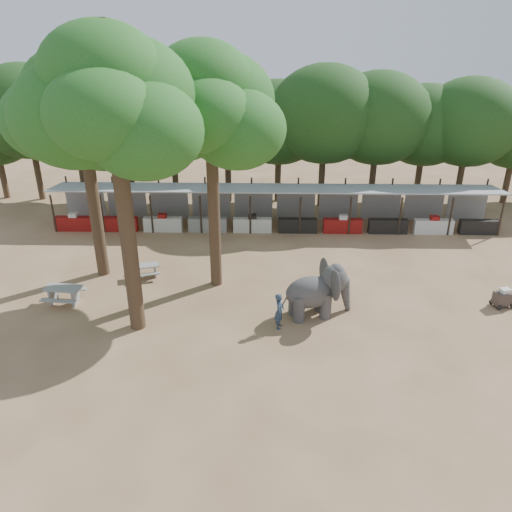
{
  "coord_description": "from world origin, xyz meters",
  "views": [
    {
      "loc": [
        -0.52,
        -16.06,
        11.79
      ],
      "look_at": [
        -1.0,
        5.0,
        2.0
      ],
      "focal_mm": 35.0,
      "sensor_mm": 36.0,
      "label": 1
    }
  ],
  "objects_px": {
    "yard_tree_left": "(79,111)",
    "yard_tree_back": "(207,107)",
    "elephant": "(318,290)",
    "picnic_table_near": "(64,293)",
    "cart_front": "(503,298)",
    "yard_tree_center": "(110,105)",
    "picnic_table_far": "(146,269)",
    "handler": "(279,311)"
  },
  "relations": [
    {
      "from": "yard_tree_left",
      "to": "yard_tree_back",
      "type": "xyz_separation_m",
      "value": [
        6.0,
        -1.0,
        0.34
      ]
    },
    {
      "from": "elephant",
      "to": "picnic_table_near",
      "type": "relative_size",
      "value": 1.81
    },
    {
      "from": "cart_front",
      "to": "yard_tree_left",
      "type": "bearing_deg",
      "value": 156.33
    },
    {
      "from": "yard_tree_center",
      "to": "elephant",
      "type": "xyz_separation_m",
      "value": [
        7.92,
        1.0,
        -8.01
      ]
    },
    {
      "from": "picnic_table_far",
      "to": "yard_tree_left",
      "type": "bearing_deg",
      "value": 150.09
    },
    {
      "from": "yard_tree_left",
      "to": "handler",
      "type": "bearing_deg",
      "value": -29.14
    },
    {
      "from": "yard_tree_back",
      "to": "elephant",
      "type": "bearing_deg",
      "value": -31.4
    },
    {
      "from": "cart_front",
      "to": "yard_tree_back",
      "type": "bearing_deg",
      "value": 156.49
    },
    {
      "from": "picnic_table_far",
      "to": "yard_tree_back",
      "type": "bearing_deg",
      "value": -23.77
    },
    {
      "from": "picnic_table_far",
      "to": "handler",
      "type": "bearing_deg",
      "value": -50.91
    },
    {
      "from": "yard_tree_center",
      "to": "picnic_table_far",
      "type": "xyz_separation_m",
      "value": [
        -0.55,
        4.43,
        -8.76
      ]
    },
    {
      "from": "yard_tree_center",
      "to": "picnic_table_near",
      "type": "xyz_separation_m",
      "value": [
        -3.74,
        1.71,
        -8.67
      ]
    },
    {
      "from": "picnic_table_near",
      "to": "picnic_table_far",
      "type": "bearing_deg",
      "value": 45.74
    },
    {
      "from": "picnic_table_far",
      "to": "cart_front",
      "type": "xyz_separation_m",
      "value": [
        17.04,
        -2.56,
        0.01
      ]
    },
    {
      "from": "yard_tree_left",
      "to": "yard_tree_back",
      "type": "height_order",
      "value": "yard_tree_back"
    },
    {
      "from": "yard_tree_left",
      "to": "elephant",
      "type": "relative_size",
      "value": 3.41
    },
    {
      "from": "yard_tree_left",
      "to": "yard_tree_center",
      "type": "bearing_deg",
      "value": -59.04
    },
    {
      "from": "picnic_table_near",
      "to": "yard_tree_left",
      "type": "bearing_deg",
      "value": 82.68
    },
    {
      "from": "handler",
      "to": "cart_front",
      "type": "distance_m",
      "value": 10.5
    },
    {
      "from": "yard_tree_left",
      "to": "elephant",
      "type": "bearing_deg",
      "value": -20.13
    },
    {
      "from": "elephant",
      "to": "handler",
      "type": "relative_size",
      "value": 2.0
    },
    {
      "from": "yard_tree_left",
      "to": "picnic_table_near",
      "type": "distance_m",
      "value": 8.37
    },
    {
      "from": "picnic_table_far",
      "to": "elephant",
      "type": "bearing_deg",
      "value": -38.92
    },
    {
      "from": "cart_front",
      "to": "yard_tree_center",
      "type": "bearing_deg",
      "value": 171.93
    },
    {
      "from": "cart_front",
      "to": "picnic_table_near",
      "type": "bearing_deg",
      "value": 165.91
    },
    {
      "from": "yard_tree_back",
      "to": "handler",
      "type": "height_order",
      "value": "yard_tree_back"
    },
    {
      "from": "yard_tree_left",
      "to": "cart_front",
      "type": "bearing_deg",
      "value": -9.12
    },
    {
      "from": "yard_tree_left",
      "to": "yard_tree_center",
      "type": "height_order",
      "value": "yard_tree_center"
    },
    {
      "from": "handler",
      "to": "picnic_table_far",
      "type": "bearing_deg",
      "value": 64.68
    },
    {
      "from": "yard_tree_center",
      "to": "yard_tree_back",
      "type": "xyz_separation_m",
      "value": [
        3.0,
        4.0,
        -0.67
      ]
    },
    {
      "from": "elephant",
      "to": "cart_front",
      "type": "relative_size",
      "value": 3.04
    },
    {
      "from": "yard_tree_left",
      "to": "handler",
      "type": "xyz_separation_m",
      "value": [
        9.19,
        -5.12,
        -7.39
      ]
    },
    {
      "from": "yard_tree_left",
      "to": "elephant",
      "type": "xyz_separation_m",
      "value": [
        10.92,
        -4.0,
        -7.0
      ]
    },
    {
      "from": "elephant",
      "to": "yard_tree_center",
      "type": "bearing_deg",
      "value": 172.08
    },
    {
      "from": "elephant",
      "to": "handler",
      "type": "distance_m",
      "value": 2.1
    },
    {
      "from": "yard_tree_back",
      "to": "yard_tree_left",
      "type": "bearing_deg",
      "value": 170.54
    },
    {
      "from": "picnic_table_far",
      "to": "yard_tree_center",
      "type": "bearing_deg",
      "value": -99.83
    },
    {
      "from": "elephant",
      "to": "cart_front",
      "type": "xyz_separation_m",
      "value": [
        8.58,
        0.87,
        -0.75
      ]
    },
    {
      "from": "yard_tree_left",
      "to": "picnic_table_far",
      "type": "xyz_separation_m",
      "value": [
        2.46,
        -0.57,
        -7.75
      ]
    },
    {
      "from": "yard_tree_center",
      "to": "elephant",
      "type": "distance_m",
      "value": 11.3
    },
    {
      "from": "yard_tree_back",
      "to": "picnic_table_near",
      "type": "bearing_deg",
      "value": -161.21
    },
    {
      "from": "yard_tree_center",
      "to": "elephant",
      "type": "bearing_deg",
      "value": 7.19
    }
  ]
}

